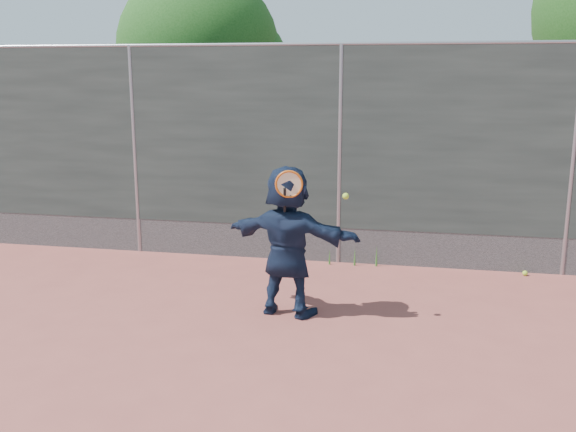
# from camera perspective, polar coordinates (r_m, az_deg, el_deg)

# --- Properties ---
(ground) EXTENTS (80.00, 80.00, 0.00)m
(ground) POSITION_cam_1_polar(r_m,az_deg,el_deg) (5.93, 0.32, -13.70)
(ground) COLOR #9E4C42
(ground) RESTS_ON ground
(player) EXTENTS (1.62, 0.83, 1.67)m
(player) POSITION_cam_1_polar(r_m,az_deg,el_deg) (7.00, 0.00, -2.23)
(player) COLOR #16233D
(player) RESTS_ON ground
(ball_ground) EXTENTS (0.07, 0.07, 0.07)m
(ball_ground) POSITION_cam_1_polar(r_m,az_deg,el_deg) (9.08, 20.32, -4.79)
(ball_ground) COLOR #ADDD31
(ball_ground) RESTS_ON ground
(fence) EXTENTS (20.00, 0.06, 3.03)m
(fence) POSITION_cam_1_polar(r_m,az_deg,el_deg) (8.84, 4.62, 5.79)
(fence) COLOR #38423D
(fence) RESTS_ON ground
(swing_action) EXTENTS (0.76, 0.18, 0.51)m
(swing_action) POSITION_cam_1_polar(r_m,az_deg,el_deg) (6.66, 0.58, 2.59)
(swing_action) COLOR #C55612
(swing_action) RESTS_ON ground
(tree_left) EXTENTS (3.15, 3.00, 4.53)m
(tree_left) POSITION_cam_1_polar(r_m,az_deg,el_deg) (12.39, -7.16, 13.98)
(tree_left) COLOR #382314
(tree_left) RESTS_ON ground
(weed_clump) EXTENTS (0.68, 0.07, 0.30)m
(weed_clump) POSITION_cam_1_polar(r_m,az_deg,el_deg) (8.99, 6.24, -3.57)
(weed_clump) COLOR #387226
(weed_clump) RESTS_ON ground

